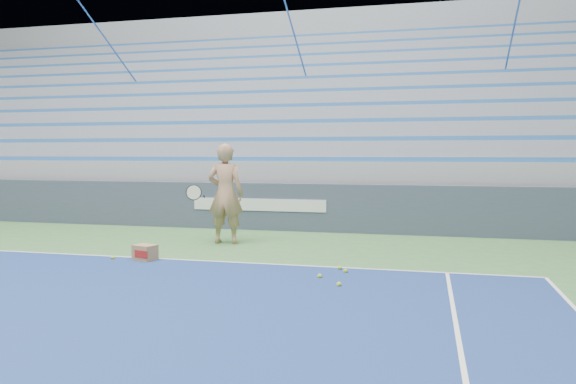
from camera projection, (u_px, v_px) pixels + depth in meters
The scene contains 9 objects.
sponsor_barrier at pixel (261, 206), 13.22m from camera, with size 30.00×0.32×1.10m.
bleachers at pixel (310, 136), 18.63m from camera, with size 31.00×9.15×7.30m.
tennis_player at pixel (225, 194), 11.15m from camera, with size 0.98×0.87×1.99m.
ball_box at pixel (145, 253), 9.40m from camera, with size 0.42×0.37×0.27m.
tennis_ball_0 at pixel (113, 258), 9.49m from camera, with size 0.07×0.07×0.07m, color #B5D52B.
tennis_ball_1 at pixel (339, 284), 7.57m from camera, with size 0.07×0.07×0.07m, color #B5D52B.
tennis_ball_2 at pixel (320, 276), 8.08m from camera, with size 0.07×0.07×0.07m, color #B5D52B.
tennis_ball_3 at pixel (340, 268), 8.65m from camera, with size 0.07×0.07×0.07m, color #B5D52B.
tennis_ball_4 at pixel (346, 271), 8.42m from camera, with size 0.07×0.07×0.07m, color #B5D52B.
Camera 1 is at (3.78, 3.26, 1.81)m, focal length 35.00 mm.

